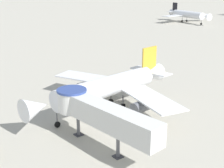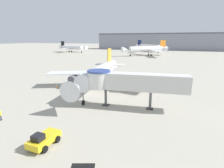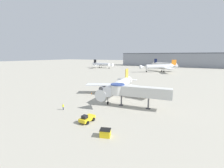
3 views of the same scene
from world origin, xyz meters
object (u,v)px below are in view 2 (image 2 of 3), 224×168
traffic_cone_apron_front (38,135)px  background_jet_black_tail (72,47)px  jet_bridge (129,81)px  traffic_cone_port_wing (56,87)px  main_airplane (99,74)px  pushback_tug_yellow (44,139)px  background_jet_orange_tail (147,49)px  ground_crew_marshaller (0,114)px  background_jet_navy_tail (148,47)px

traffic_cone_apron_front → background_jet_black_tail: size_ratio=0.02×
jet_bridge → traffic_cone_port_wing: jet_bridge is taller
main_airplane → pushback_tug_yellow: main_airplane is taller
main_airplane → traffic_cone_port_wing: (-10.63, -2.17, -3.56)m
background_jet_orange_tail → jet_bridge: bearing=-32.1°
ground_crew_marshaller → background_jet_navy_tail: (0.72, 150.47, 3.75)m
background_jet_orange_tail → background_jet_navy_tail: 39.65m
traffic_cone_apron_front → ground_crew_marshaller: bearing=167.3°
traffic_cone_port_wing → pushback_tug_yellow: bearing=-56.7°
pushback_tug_yellow → ground_crew_marshaller: size_ratio=2.26×
traffic_cone_apron_front → background_jet_navy_tail: 152.66m
background_jet_black_tail → background_jet_orange_tail: (70.06, -13.20, 0.45)m
background_jet_navy_tail → ground_crew_marshaller: bearing=-145.4°
background_jet_black_tail → background_jet_navy_tail: background_jet_navy_tail is taller
traffic_cone_apron_front → background_jet_orange_tail: 113.14m
main_airplane → jet_bridge: main_airplane is taller
jet_bridge → background_jet_orange_tail: 100.40m
background_jet_black_tail → ground_crew_marshaller: bearing=-141.0°
pushback_tug_yellow → background_jet_orange_tail: (-5.04, 114.10, 3.95)m
main_airplane → ground_crew_marshaller: 21.37m
main_airplane → background_jet_black_tail: size_ratio=0.91×
main_airplane → background_jet_navy_tail: (-6.64, 130.61, 0.84)m
jet_bridge → traffic_cone_port_wing: size_ratio=25.35×
jet_bridge → background_jet_navy_tail: background_jet_navy_tail is taller
main_airplane → traffic_cone_apron_front: (1.22, -21.79, -3.53)m
traffic_cone_apron_front → background_jet_orange_tail: size_ratio=0.02×
pushback_tug_yellow → background_jet_orange_tail: 114.28m
traffic_cone_port_wing → traffic_cone_apron_front: traffic_cone_apron_front is taller
traffic_cone_port_wing → background_jet_navy_tail: 132.92m
traffic_cone_port_wing → background_jet_black_tail: bearing=120.0°
jet_bridge → ground_crew_marshaller: jet_bridge is taller
pushback_tug_yellow → ground_crew_marshaller: bearing=166.1°
traffic_cone_apron_front → pushback_tug_yellow: bearing=-31.8°
background_jet_orange_tail → traffic_cone_apron_front: bearing=-36.8°
jet_bridge → traffic_cone_apron_front: 16.01m
traffic_cone_port_wing → background_jet_navy_tail: (3.98, 132.78, 4.40)m
background_jet_black_tail → jet_bridge: bearing=-132.8°
background_jet_navy_tail → pushback_tug_yellow: bearing=-141.6°
ground_crew_marshaller → background_jet_black_tail: (-64.75, 124.28, 3.31)m
main_airplane → traffic_cone_apron_front: size_ratio=37.97×
background_jet_black_tail → background_jet_navy_tail: size_ratio=0.96×
jet_bridge → background_jet_black_tail: bearing=119.5°
main_airplane → pushback_tug_yellow: size_ratio=7.35×
background_jet_orange_tail → background_jet_navy_tail: background_jet_orange_tail is taller
jet_bridge → background_jet_orange_tail: bearing=90.2°
background_jet_orange_tail → pushback_tug_yellow: bearing=-36.0°
pushback_tug_yellow → ground_crew_marshaller: pushback_tug_yellow is taller
background_jet_orange_tail → background_jet_navy_tail: bearing=148.2°
traffic_cone_apron_front → ground_crew_marshaller: size_ratio=0.44×
jet_bridge → ground_crew_marshaller: size_ratio=10.12×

